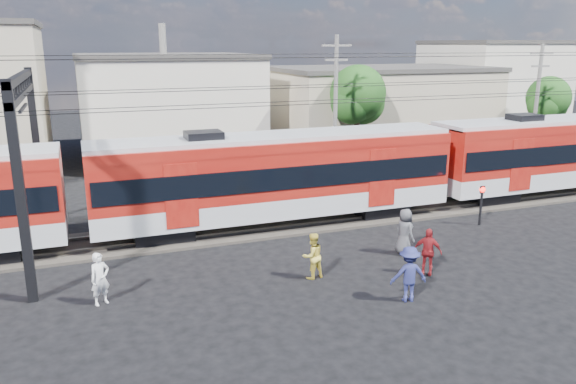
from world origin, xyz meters
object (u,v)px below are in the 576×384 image
(pedestrian_a, at_px, (100,279))
(pedestrian_c, at_px, (409,274))
(commuter_train, at_px, (281,174))
(crossing_signal, at_px, (482,198))

(pedestrian_a, distance_m, pedestrian_c, 9.74)
(pedestrian_c, bearing_deg, pedestrian_a, -7.00)
(pedestrian_c, bearing_deg, commuter_train, -70.20)
(commuter_train, height_order, pedestrian_c, commuter_train)
(commuter_train, distance_m, pedestrian_a, 9.86)
(commuter_train, bearing_deg, pedestrian_a, -145.56)
(pedestrian_a, bearing_deg, crossing_signal, -15.78)
(crossing_signal, bearing_deg, pedestrian_a, -171.79)
(commuter_train, xyz_separation_m, crossing_signal, (8.47, -3.13, -1.13))
(commuter_train, xyz_separation_m, pedestrian_c, (1.16, -8.71, -1.49))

